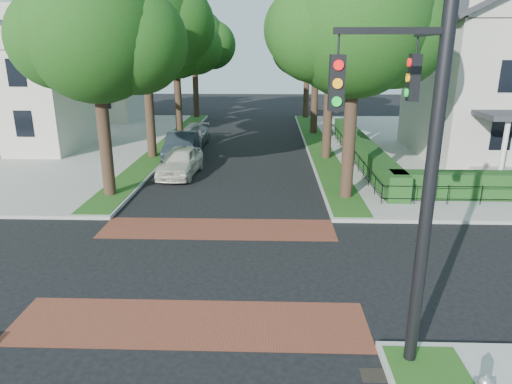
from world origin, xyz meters
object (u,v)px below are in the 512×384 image
parked_car_front (180,161)px  parked_car_rear (193,136)px  traffic_signal (419,153)px  parked_car_middle (181,146)px

parked_car_front → parked_car_rear: (-0.67, 8.31, -0.10)m
parked_car_front → parked_car_rear: 8.34m
traffic_signal → parked_car_front: size_ratio=1.73×
traffic_signal → parked_car_front: traffic_signal is taller
parked_car_front → parked_car_rear: size_ratio=0.98×
parked_car_middle → parked_car_front: bearing=-83.3°
parked_car_front → traffic_signal: bearing=-59.3°
parked_car_rear → parked_car_front: bearing=-83.5°
traffic_signal → parked_car_middle: traffic_signal is taller
parked_car_middle → parked_car_rear: bearing=86.9°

